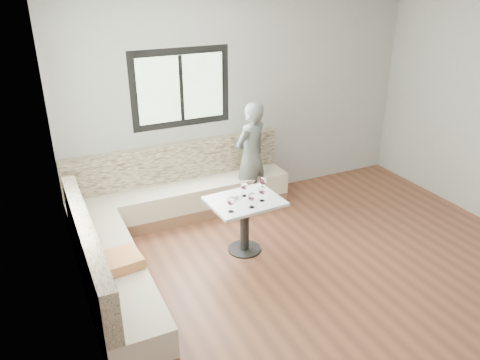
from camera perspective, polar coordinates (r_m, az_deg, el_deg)
name	(u,v)px	position (r m, az deg, el deg)	size (l,w,h in m)	color
room	(353,160)	(4.43, 13.58, 2.34)	(5.01, 5.01, 2.81)	brown
banquette	(155,222)	(5.55, -10.33, -5.08)	(2.90, 2.80, 0.95)	#895D43
table	(245,213)	(5.32, 0.57, -4.02)	(0.83, 0.67, 0.66)	black
person	(251,156)	(6.27, 1.34, 2.98)	(0.53, 0.35, 1.47)	#5D635E
olive_ramekin	(233,196)	(5.28, -0.81, -1.99)	(0.11, 0.11, 0.04)	white
wine_glass_a	(231,201)	(4.94, -1.11, -2.62)	(0.08, 0.08, 0.18)	white
wine_glass_b	(252,197)	(5.03, 1.44, -2.10)	(0.08, 0.08, 0.18)	white
wine_glass_c	(262,191)	(5.17, 2.73, -1.33)	(0.08, 0.08, 0.18)	white
wine_glass_d	(244,186)	(5.28, 0.50, -0.75)	(0.08, 0.08, 0.18)	white
wine_glass_e	(263,181)	(5.40, 2.82, -0.15)	(0.08, 0.08, 0.18)	white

